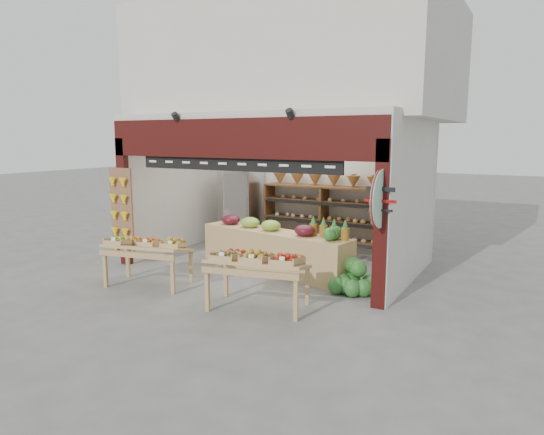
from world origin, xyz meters
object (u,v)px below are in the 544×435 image
at_px(mid_counter, 274,250).
at_px(display_table_right, 258,261).
at_px(watermelon_pile, 355,281).
at_px(cardboard_stack, 246,244).
at_px(back_shelving, 324,203).
at_px(display_table_left, 145,246).
at_px(refrigerator, 244,207).

relative_size(mid_counter, display_table_right, 2.03).
xyz_separation_m(mid_counter, watermelon_pile, (1.86, -0.47, -0.25)).
xyz_separation_m(cardboard_stack, mid_counter, (1.31, -1.02, 0.22)).
bearing_deg(mid_counter, back_shelving, 84.47).
bearing_deg(display_table_right, watermelon_pile, 54.31).
distance_m(mid_counter, watermelon_pile, 1.94).
xyz_separation_m(display_table_left, display_table_right, (2.48, -0.09, 0.06)).
xyz_separation_m(mid_counter, display_table_right, (0.80, -1.94, 0.31)).
bearing_deg(display_table_left, watermelon_pile, 21.35).
relative_size(back_shelving, watermelon_pile, 3.62).
xyz_separation_m(back_shelving, display_table_right, (0.61, -3.95, -0.40)).
height_order(refrigerator, cardboard_stack, refrigerator).
height_order(display_table_left, watermelon_pile, display_table_left).
bearing_deg(watermelon_pile, refrigerator, 148.80).
bearing_deg(mid_counter, display_table_right, -67.56).
bearing_deg(mid_counter, refrigerator, 136.18).
relative_size(cardboard_stack, watermelon_pile, 1.21).
height_order(cardboard_stack, watermelon_pile, cardboard_stack).
height_order(back_shelving, mid_counter, back_shelving).
bearing_deg(refrigerator, mid_counter, -44.46).
xyz_separation_m(refrigerator, display_table_left, (0.18, -3.63, -0.24)).
bearing_deg(back_shelving, display_table_right, -81.25).
relative_size(refrigerator, cardboard_stack, 1.92).
xyz_separation_m(refrigerator, cardboard_stack, (0.55, -0.76, -0.72)).
relative_size(refrigerator, display_table_right, 1.14).
bearing_deg(display_table_right, display_table_left, 177.86).
bearing_deg(watermelon_pile, back_shelving, 123.90).
xyz_separation_m(back_shelving, display_table_left, (-1.87, -3.86, -0.46)).
height_order(back_shelving, refrigerator, refrigerator).
bearing_deg(display_table_right, back_shelving, 98.75).
xyz_separation_m(back_shelving, mid_counter, (-0.19, -2.01, -0.71)).
relative_size(mid_counter, watermelon_pile, 4.15).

